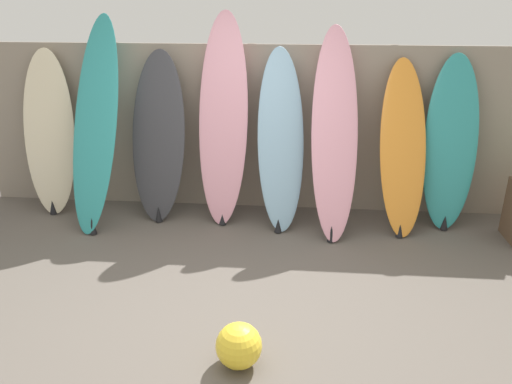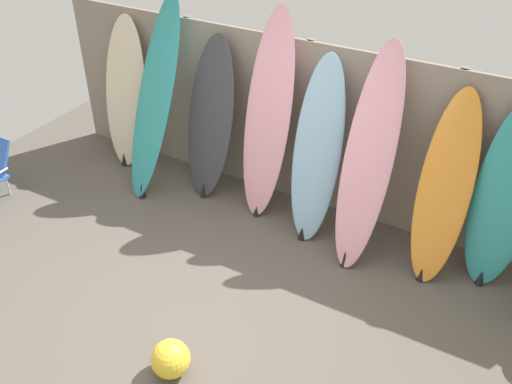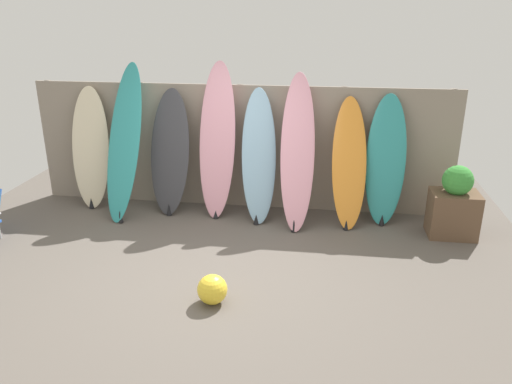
{
  "view_description": "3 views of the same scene",
  "coord_description": "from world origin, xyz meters",
  "px_view_note": "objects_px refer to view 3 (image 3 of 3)",
  "views": [
    {
      "loc": [
        0.51,
        -3.28,
        2.3
      ],
      "look_at": [
        0.17,
        0.52,
        0.76
      ],
      "focal_mm": 35.0,
      "sensor_mm": 36.0,
      "label": 1
    },
    {
      "loc": [
        2.14,
        -2.84,
        3.66
      ],
      "look_at": [
        0.02,
        0.93,
        0.71
      ],
      "focal_mm": 40.0,
      "sensor_mm": 36.0,
      "label": 2
    },
    {
      "loc": [
        1.21,
        -4.91,
        2.83
      ],
      "look_at": [
        0.42,
        0.69,
        0.71
      ],
      "focal_mm": 35.0,
      "sensor_mm": 36.0,
      "label": 3
    }
  ],
  "objects_px": {
    "surfboard_pink_3": "(217,142)",
    "surfboard_orange_6": "(349,164)",
    "surfboard_cream_0": "(91,149)",
    "surfboard_skyblue_4": "(259,157)",
    "planter_box": "(454,205)",
    "surfboard_charcoal_2": "(170,153)",
    "surfboard_teal_7": "(386,161)",
    "surfboard_pink_5": "(297,153)",
    "beach_ball": "(212,289)",
    "surfboard_teal_1": "(124,143)"
  },
  "relations": [
    {
      "from": "surfboard_orange_6",
      "to": "planter_box",
      "type": "distance_m",
      "value": 1.44
    },
    {
      "from": "surfboard_skyblue_4",
      "to": "planter_box",
      "type": "xyz_separation_m",
      "value": [
        2.57,
        -0.23,
        -0.47
      ]
    },
    {
      "from": "planter_box",
      "to": "beach_ball",
      "type": "height_order",
      "value": "planter_box"
    },
    {
      "from": "surfboard_charcoal_2",
      "to": "beach_ball",
      "type": "distance_m",
      "value": 2.67
    },
    {
      "from": "surfboard_skyblue_4",
      "to": "surfboard_teal_7",
      "type": "xyz_separation_m",
      "value": [
        1.71,
        0.14,
        -0.03
      ]
    },
    {
      "from": "surfboard_pink_3",
      "to": "surfboard_skyblue_4",
      "type": "xyz_separation_m",
      "value": [
        0.59,
        -0.09,
        -0.17
      ]
    },
    {
      "from": "surfboard_pink_3",
      "to": "surfboard_cream_0",
      "type": "bearing_deg",
      "value": 178.24
    },
    {
      "from": "surfboard_charcoal_2",
      "to": "surfboard_pink_3",
      "type": "xyz_separation_m",
      "value": [
        0.69,
        0.01,
        0.19
      ]
    },
    {
      "from": "beach_ball",
      "to": "surfboard_pink_5",
      "type": "bearing_deg",
      "value": 72.21
    },
    {
      "from": "surfboard_cream_0",
      "to": "planter_box",
      "type": "relative_size",
      "value": 1.85
    },
    {
      "from": "surfboard_charcoal_2",
      "to": "planter_box",
      "type": "xyz_separation_m",
      "value": [
        3.86,
        -0.31,
        -0.45
      ]
    },
    {
      "from": "surfboard_teal_1",
      "to": "surfboard_teal_7",
      "type": "height_order",
      "value": "surfboard_teal_1"
    },
    {
      "from": "surfboard_skyblue_4",
      "to": "surfboard_orange_6",
      "type": "distance_m",
      "value": 1.22
    },
    {
      "from": "surfboard_orange_6",
      "to": "surfboard_teal_7",
      "type": "bearing_deg",
      "value": 12.7
    },
    {
      "from": "planter_box",
      "to": "beach_ball",
      "type": "bearing_deg",
      "value": -143.85
    },
    {
      "from": "surfboard_cream_0",
      "to": "surfboard_skyblue_4",
      "type": "distance_m",
      "value": 2.51
    },
    {
      "from": "surfboard_pink_5",
      "to": "surfboard_cream_0",
      "type": "bearing_deg",
      "value": 175.97
    },
    {
      "from": "surfboard_teal_7",
      "to": "beach_ball",
      "type": "bearing_deg",
      "value": -128.32
    },
    {
      "from": "surfboard_pink_3",
      "to": "surfboard_teal_7",
      "type": "height_order",
      "value": "surfboard_pink_3"
    },
    {
      "from": "surfboard_pink_3",
      "to": "surfboard_orange_6",
      "type": "bearing_deg",
      "value": -1.94
    },
    {
      "from": "planter_box",
      "to": "surfboard_teal_7",
      "type": "bearing_deg",
      "value": 156.67
    },
    {
      "from": "surfboard_teal_1",
      "to": "beach_ball",
      "type": "bearing_deg",
      "value": -51.5
    },
    {
      "from": "surfboard_cream_0",
      "to": "surfboard_pink_5",
      "type": "bearing_deg",
      "value": -4.03
    },
    {
      "from": "beach_ball",
      "to": "planter_box",
      "type": "bearing_deg",
      "value": 36.15
    },
    {
      "from": "surfboard_skyblue_4",
      "to": "planter_box",
      "type": "relative_size",
      "value": 1.9
    },
    {
      "from": "surfboard_pink_5",
      "to": "surfboard_teal_7",
      "type": "relative_size",
      "value": 1.15
    },
    {
      "from": "surfboard_pink_5",
      "to": "surfboard_teal_7",
      "type": "xyz_separation_m",
      "value": [
        1.18,
        0.2,
        -0.13
      ]
    },
    {
      "from": "surfboard_pink_3",
      "to": "beach_ball",
      "type": "distance_m",
      "value": 2.53
    },
    {
      "from": "surfboard_pink_5",
      "to": "surfboard_skyblue_4",
      "type": "bearing_deg",
      "value": 173.26
    },
    {
      "from": "surfboard_orange_6",
      "to": "planter_box",
      "type": "relative_size",
      "value": 1.79
    },
    {
      "from": "surfboard_pink_5",
      "to": "surfboard_teal_7",
      "type": "bearing_deg",
      "value": 9.8
    },
    {
      "from": "surfboard_teal_1",
      "to": "surfboard_skyblue_4",
      "type": "relative_size",
      "value": 1.17
    },
    {
      "from": "surfboard_charcoal_2",
      "to": "surfboard_teal_7",
      "type": "distance_m",
      "value": 2.99
    },
    {
      "from": "surfboard_skyblue_4",
      "to": "surfboard_charcoal_2",
      "type": "bearing_deg",
      "value": 176.38
    },
    {
      "from": "planter_box",
      "to": "beach_ball",
      "type": "relative_size",
      "value": 3.11
    },
    {
      "from": "surfboard_orange_6",
      "to": "beach_ball",
      "type": "height_order",
      "value": "surfboard_orange_6"
    },
    {
      "from": "planter_box",
      "to": "surfboard_cream_0",
      "type": "bearing_deg",
      "value": 175.69
    },
    {
      "from": "surfboard_pink_3",
      "to": "surfboard_teal_7",
      "type": "xyz_separation_m",
      "value": [
        2.3,
        0.05,
        -0.19
      ]
    },
    {
      "from": "surfboard_charcoal_2",
      "to": "surfboard_skyblue_4",
      "type": "height_order",
      "value": "surfboard_skyblue_4"
    },
    {
      "from": "surfboard_pink_3",
      "to": "surfboard_charcoal_2",
      "type": "bearing_deg",
      "value": -179.06
    },
    {
      "from": "surfboard_pink_3",
      "to": "planter_box",
      "type": "distance_m",
      "value": 3.25
    },
    {
      "from": "surfboard_charcoal_2",
      "to": "planter_box",
      "type": "relative_size",
      "value": 1.86
    },
    {
      "from": "beach_ball",
      "to": "surfboard_pink_3",
      "type": "bearing_deg",
      "value": 100.42
    },
    {
      "from": "surfboard_cream_0",
      "to": "beach_ball",
      "type": "height_order",
      "value": "surfboard_cream_0"
    },
    {
      "from": "surfboard_teal_1",
      "to": "surfboard_orange_6",
      "type": "distance_m",
      "value": 3.1
    },
    {
      "from": "surfboard_pink_3",
      "to": "surfboard_teal_7",
      "type": "distance_m",
      "value": 2.31
    },
    {
      "from": "surfboard_orange_6",
      "to": "beach_ball",
      "type": "xyz_separation_m",
      "value": [
        -1.39,
        -2.26,
        -0.69
      ]
    },
    {
      "from": "surfboard_skyblue_4",
      "to": "surfboard_teal_7",
      "type": "distance_m",
      "value": 1.72
    },
    {
      "from": "surfboard_pink_3",
      "to": "beach_ball",
      "type": "relative_size",
      "value": 7.0
    },
    {
      "from": "surfboard_orange_6",
      "to": "surfboard_teal_7",
      "type": "distance_m",
      "value": 0.5
    }
  ]
}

